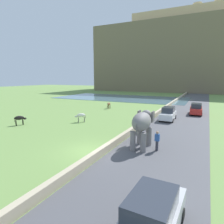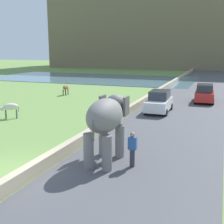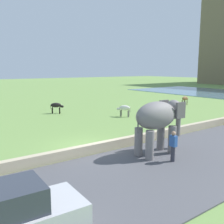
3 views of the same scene
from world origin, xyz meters
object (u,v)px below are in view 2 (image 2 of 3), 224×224
(elephant, at_px, (107,119))
(cow_white, at_px, (10,107))
(car_white, at_px, (159,102))
(cow_brown, at_px, (66,88))
(car_red, at_px, (205,94))
(person_beside_elephant, at_px, (132,149))

(elephant, height_order, cow_white, elephant)
(car_white, bearing_deg, cow_brown, 154.37)
(elephant, xyz_separation_m, car_red, (3.16, 17.71, -1.14))
(car_white, xyz_separation_m, cow_brown, (-11.84, 5.68, -0.06))
(person_beside_elephant, relative_size, cow_brown, 1.15)
(person_beside_elephant, xyz_separation_m, car_white, (-1.31, 11.91, 0.03))
(cow_white, bearing_deg, person_beside_elephant, -27.63)
(car_red, xyz_separation_m, cow_brown, (-14.99, -0.43, -0.06))
(car_white, relative_size, cow_white, 3.06)
(car_red, distance_m, cow_white, 17.86)
(elephant, bearing_deg, cow_brown, 124.41)
(car_white, xyz_separation_m, cow_white, (-9.98, -6.00, -0.06))
(cow_brown, distance_m, cow_white, 11.83)
(person_beside_elephant, xyz_separation_m, car_red, (1.84, 18.02, 0.03))
(elephant, distance_m, cow_white, 11.50)
(elephant, bearing_deg, car_red, 79.89)
(cow_white, bearing_deg, cow_brown, 99.05)
(elephant, relative_size, car_white, 0.86)
(person_beside_elephant, distance_m, cow_white, 12.75)
(car_white, bearing_deg, cow_white, -148.97)
(car_white, relative_size, car_red, 0.99)
(car_white, distance_m, car_red, 6.87)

